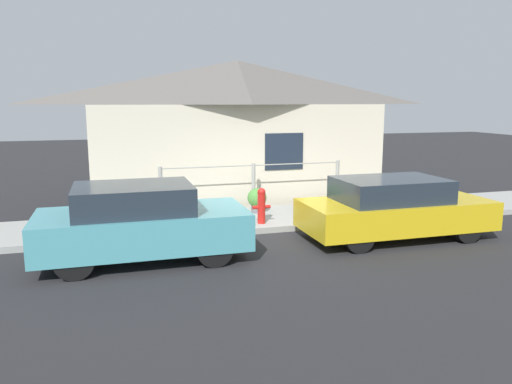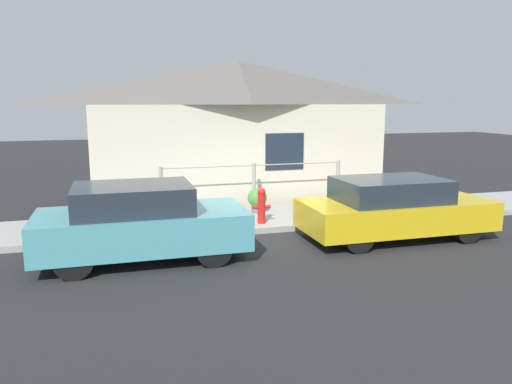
# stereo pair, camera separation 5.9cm
# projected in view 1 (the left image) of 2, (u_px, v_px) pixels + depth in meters

# --- Properties ---
(ground_plane) EXTENTS (60.00, 60.00, 0.00)m
(ground_plane) POSITION_uv_depth(u_px,v_px,m) (279.00, 233.00, 11.21)
(ground_plane) COLOR #262628
(sidewalk) EXTENTS (24.00, 2.24, 0.14)m
(sidewalk) POSITION_uv_depth(u_px,v_px,m) (265.00, 219.00, 12.26)
(sidewalk) COLOR #9E9E99
(sidewalk) RESTS_ON ground_plane
(house) EXTENTS (8.56, 2.23, 4.04)m
(house) POSITION_uv_depth(u_px,v_px,m) (239.00, 90.00, 14.03)
(house) COLOR beige
(house) RESTS_ON ground_plane
(fence) EXTENTS (4.90, 0.10, 1.18)m
(fence) POSITION_uv_depth(u_px,v_px,m) (254.00, 184.00, 13.04)
(fence) COLOR #999993
(fence) RESTS_ON sidewalk
(car_left) EXTENTS (3.81, 1.76, 1.42)m
(car_left) POSITION_uv_depth(u_px,v_px,m) (141.00, 222.00, 9.17)
(car_left) COLOR teal
(car_left) RESTS_ON ground_plane
(car_right) EXTENTS (4.04, 1.73, 1.31)m
(car_right) POSITION_uv_depth(u_px,v_px,m) (394.00, 208.00, 10.65)
(car_right) COLOR gold
(car_right) RESTS_ON ground_plane
(fire_hydrant) EXTENTS (0.42, 0.19, 0.82)m
(fire_hydrant) POSITION_uv_depth(u_px,v_px,m) (261.00, 205.00, 11.43)
(fire_hydrant) COLOR red
(fire_hydrant) RESTS_ON sidewalk
(potted_plant_near_hydrant) EXTENTS (0.48, 0.48, 0.62)m
(potted_plant_near_hydrant) POSITION_uv_depth(u_px,v_px,m) (257.00, 199.00, 12.57)
(potted_plant_near_hydrant) COLOR slate
(potted_plant_near_hydrant) RESTS_ON sidewalk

